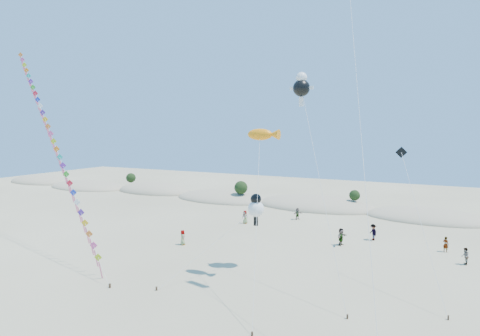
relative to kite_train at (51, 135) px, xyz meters
name	(u,v)px	position (x,y,z in m)	size (l,w,h in m)	color
dune_ridge	(321,207)	(20.12, 31.81, -11.37)	(145.30, 11.49, 5.57)	tan
kite_train	(51,135)	(0.00, 0.00, 0.00)	(26.65, 12.29, 22.24)	#3F2D1E
fish_kite	(263,135)	(23.53, 0.93, 0.20)	(4.66, 9.60, 12.19)	#3F2D1E
cartoon_kite_low	(256,207)	(22.05, 2.80, -6.08)	(5.34, 8.80, 6.56)	#3F2D1E
cartoon_kite_high	(302,86)	(25.72, 3.76, 4.16)	(6.67, 7.92, 16.82)	#3F2D1E
dark_kite	(413,193)	(34.49, 4.06, -4.17)	(4.21, 6.82, 10.75)	#3F2D1E
beachgoers	(365,237)	(29.53, 14.20, -10.64)	(32.98, 17.89, 1.82)	slate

